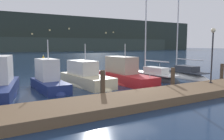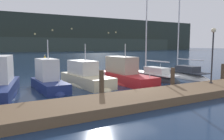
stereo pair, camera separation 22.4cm
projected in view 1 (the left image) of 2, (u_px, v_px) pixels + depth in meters
ground_plane at (136, 93)px, 14.44m from camera, size 400.00×400.00×0.00m
dock at (159, 96)px, 12.48m from camera, size 24.53×2.80×0.45m
mooring_pile_1 at (103, 85)px, 12.49m from camera, size 0.28×0.28×1.71m
mooring_pile_2 at (173, 79)px, 15.18m from camera, size 0.28×0.28×1.58m
mooring_pile_3 at (222, 74)px, 17.87m from camera, size 0.28×0.28×1.63m
motorboat_berth_2 at (49, 85)px, 15.27m from camera, size 1.98×5.06×4.20m
motorboat_berth_3 at (86, 81)px, 17.13m from camera, size 2.76×6.44×3.74m
motorboat_berth_4 at (125, 78)px, 18.10m from camera, size 2.31×7.00×3.72m
sailboat_berth_5 at (149, 77)px, 20.51m from camera, size 2.30×7.21×9.93m
sailboat_berth_6 at (181, 75)px, 21.73m from camera, size 2.09×6.79×10.19m
channel_buoy at (44, 63)px, 29.65m from camera, size 1.31×1.31×1.85m
dock_lamppost at (213, 46)px, 15.27m from camera, size 0.32×0.32×3.86m
hillside_backdrop at (11, 34)px, 109.02m from camera, size 240.00×23.00×18.86m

